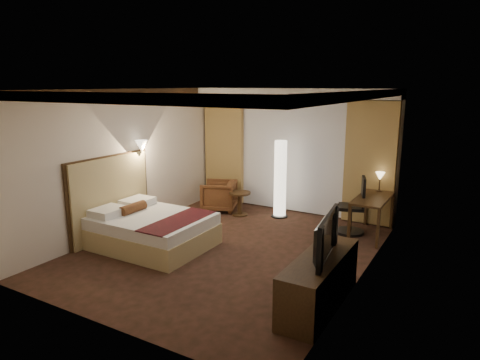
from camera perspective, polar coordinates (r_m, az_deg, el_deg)
The scene contains 21 objects.
floor at distance 7.46m, azimuth -1.56°, elevation -9.25°, with size 4.50×5.50×0.01m, color black.
ceiling at distance 6.92m, azimuth -1.69°, elevation 11.98°, with size 4.50×5.50×0.01m, color white.
back_wall at distance 9.48m, azimuth 7.13°, elevation 3.88°, with size 4.50×0.02×2.70m, color beige.
left_wall at distance 8.44m, azimuth -14.76°, elevation 2.48°, with size 0.02×5.50×2.70m, color beige.
right_wall at distance 6.22m, azimuth 16.35°, elevation -1.17°, with size 0.02×5.50×2.70m, color beige.
crown_molding at distance 6.92m, azimuth -1.69°, elevation 11.49°, with size 4.50×5.50×0.12m, color black, non-canonical shape.
soffit at distance 9.14m, azimuth 6.72°, elevation 11.44°, with size 4.50×0.50×0.20m, color white.
curtain_sheer at distance 9.42m, azimuth 6.92°, elevation 3.21°, with size 2.48×0.04×2.45m, color silver.
curtain_left_drape at distance 10.15m, azimuth -2.09°, elevation 3.97°, with size 1.00×0.14×2.45m, color tan.
curtain_right_drape at distance 8.85m, azimuth 16.94°, elevation 2.14°, with size 1.00×0.14×2.45m, color tan.
wall_sconce at distance 8.46m, azimuth -12.99°, elevation 4.44°, with size 0.24×0.24×0.24m, color white, non-canonical shape.
bed at distance 7.66m, azimuth -11.56°, elevation -6.65°, with size 1.92×1.50×0.56m, color white, non-canonical shape.
headboard at distance 8.18m, azimuth -16.81°, elevation -2.27°, with size 0.12×1.80×1.50m, color tan, non-canonical shape.
armchair at distance 9.60m, azimuth -2.82°, elevation -1.91°, with size 0.72×0.67×0.74m, color #532819.
side_table at distance 9.25m, azimuth -0.02°, elevation -3.17°, with size 0.47×0.47×0.52m, color black, non-canonical shape.
floor_lamp at distance 9.04m, azimuth 5.38°, elevation 0.13°, with size 0.35×0.35×1.66m, color white, non-canonical shape.
desk at distance 8.35m, azimuth 17.14°, elevation -4.67°, with size 0.55×1.29×0.75m, color black, non-canonical shape.
desk_lamp at distance 8.68m, azimuth 18.11°, elevation -0.36°, with size 0.18×0.18×0.34m, color #FFD899, non-canonical shape.
office_chair at distance 8.34m, azimuth 14.59°, elevation -3.25°, with size 0.53×0.53×1.11m, color black, non-canonical shape.
dresser at distance 5.67m, azimuth 10.55°, elevation -13.16°, with size 0.50×1.71×0.67m, color black, non-canonical shape.
television at distance 5.43m, azimuth 10.53°, elevation -6.93°, with size 1.09×0.63×0.14m, color black.
Camera 1 is at (3.63, -5.89, 2.78)m, focal length 32.00 mm.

